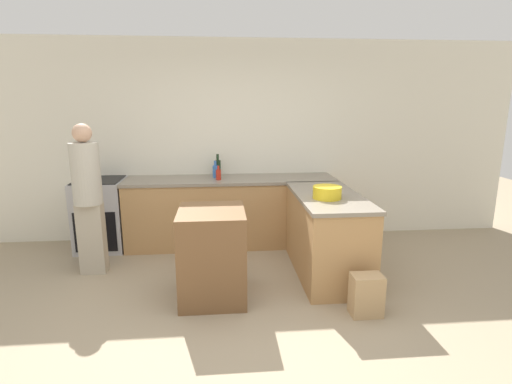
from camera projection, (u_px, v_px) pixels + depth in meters
name	position (u px, v px, depth m)	size (l,w,h in m)	color
ground_plane	(239.00, 329.00, 3.39)	(14.00, 14.00, 0.00)	tan
wall_back	(229.00, 142.00, 5.47)	(8.00, 0.06, 2.70)	silver
counter_back	(231.00, 211.00, 5.33)	(2.75, 0.67, 0.90)	tan
counter_peninsula	(327.00, 234.00, 4.42)	(0.69, 1.47, 0.90)	tan
range_oven	(102.00, 214.00, 5.18)	(0.61, 0.64, 0.92)	#ADADB2
island_table	(212.00, 254.00, 3.86)	(0.63, 0.70, 0.89)	brown
mixing_bowl	(327.00, 192.00, 4.14)	(0.30, 0.30, 0.13)	yellow
water_bottle_blue	(215.00, 171.00, 5.26)	(0.07, 0.07, 0.22)	#386BB7
wine_bottle_dark	(218.00, 167.00, 5.35)	(0.08, 0.08, 0.30)	black
hot_sauce_bottle	(218.00, 174.00, 5.11)	(0.07, 0.07, 0.18)	red
person_by_range	(88.00, 194.00, 4.33)	(0.30, 0.30, 1.67)	#ADA38E
paper_bag	(366.00, 295.00, 3.59)	(0.28, 0.20, 0.38)	tan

